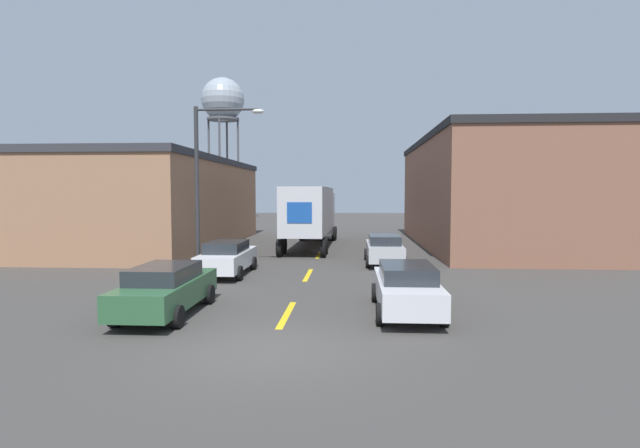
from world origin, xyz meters
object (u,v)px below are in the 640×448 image
at_px(parked_car_right_mid, 384,249).
at_px(water_tower, 223,101).
at_px(semi_truck, 312,211).
at_px(parked_car_right_near, 406,287).
at_px(street_lamp, 206,173).
at_px(parked_car_left_far, 227,257).
at_px(parked_car_left_near, 166,288).

height_order(parked_car_right_mid, water_tower, water_tower).
relative_size(semi_truck, parked_car_right_near, 2.74).
relative_size(parked_car_right_near, street_lamp, 0.63).
distance_m(parked_car_left_far, parked_car_right_mid, 8.05).
bearing_deg(street_lamp, parked_car_right_mid, 15.43).
bearing_deg(water_tower, parked_car_left_near, -77.21).
bearing_deg(parked_car_left_far, semi_truck, 76.88).
bearing_deg(parked_car_left_near, water_tower, 102.79).
xyz_separation_m(parked_car_right_near, street_lamp, (-8.44, 8.08, 3.73)).
relative_size(semi_truck, water_tower, 0.68).
bearing_deg(parked_car_left_near, parked_car_right_near, 5.12).
bearing_deg(parked_car_left_far, water_tower, 104.75).
xyz_separation_m(parked_car_left_far, parked_car_right_near, (7.10, -6.61, 0.00)).
xyz_separation_m(semi_truck, parked_car_right_near, (4.34, -18.47, -1.59)).
relative_size(parked_car_left_far, street_lamp, 0.63).
relative_size(water_tower, street_lamp, 2.51).
bearing_deg(street_lamp, parked_car_left_far, -47.68).
bearing_deg(water_tower, parked_car_right_near, -69.90).
bearing_deg(water_tower, parked_car_left_far, -75.25).
xyz_separation_m(parked_car_right_near, parked_car_left_near, (-7.10, -0.64, 0.00)).
distance_m(semi_truck, parked_car_right_mid, 9.29).
relative_size(parked_car_right_near, parked_car_right_mid, 1.00).
relative_size(parked_car_left_near, water_tower, 0.25).
distance_m(parked_car_right_mid, street_lamp, 9.52).
bearing_deg(water_tower, street_lamp, -76.42).
xyz_separation_m(parked_car_right_mid, street_lamp, (-8.44, -2.33, 3.73)).
bearing_deg(parked_car_right_near, parked_car_left_far, 137.06).
height_order(parked_car_left_far, water_tower, water_tower).
xyz_separation_m(parked_car_right_near, parked_car_right_mid, (0.00, 10.41, 0.00)).
xyz_separation_m(parked_car_left_far, parked_car_left_near, (0.00, -7.25, 0.00)).
relative_size(semi_truck, parked_car_right_mid, 2.74).
height_order(semi_truck, parked_car_left_far, semi_truck).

